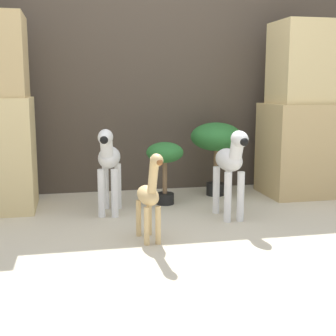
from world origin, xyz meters
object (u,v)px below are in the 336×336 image
Objects in this scene: giraffe_figurine at (149,194)px; potted_palm_front at (165,158)px; potted_palm_back at (216,140)px; zebra_left at (109,161)px; zebra_right at (231,164)px.

potted_palm_front is at bearing 72.74° from giraffe_figurine.
potted_palm_back is at bearing 55.17° from giraffe_figurine.
potted_palm_back reaches higher than potted_palm_front.
zebra_left is 1.08m from potted_palm_back.
potted_palm_front is (-0.38, 0.52, -0.03)m from zebra_right.
zebra_right is 1.00× the size of zebra_left.
potted_palm_back is (0.98, 0.44, 0.09)m from zebra_left.
zebra_left is at bearing 105.26° from giraffe_figurine.
giraffe_figurine is at bearing -124.83° from potted_palm_back.
potted_palm_back is (0.51, 0.22, 0.12)m from potted_palm_front.
potted_palm_front is at bearing -156.38° from potted_palm_back.
zebra_left is (-0.86, 0.30, 0.00)m from zebra_right.
zebra_right and zebra_left have the same top height.
potted_palm_front is (0.28, 0.92, 0.08)m from giraffe_figurine.
potted_palm_back is (0.13, 0.74, 0.09)m from zebra_right.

